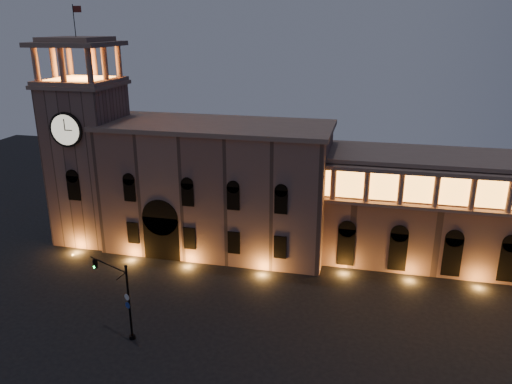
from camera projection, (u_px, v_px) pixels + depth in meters
The scene contains 5 objects.
ground at pixel (173, 336), 50.53m from camera, with size 160.00×160.00×0.00m, color black.
government_building at pixel (217, 187), 68.38m from camera, with size 30.80×12.80×17.60m.
clock_tower at pixel (89, 155), 70.26m from camera, with size 9.80×9.80×32.40m.
colonnade_wing at pixel (478, 212), 63.35m from camera, with size 40.60×11.50×14.50m.
traffic_light at pixel (122, 298), 49.37m from camera, with size 5.52×2.72×8.22m.
Camera 1 is at (17.96, -40.11, 30.11)m, focal length 35.00 mm.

